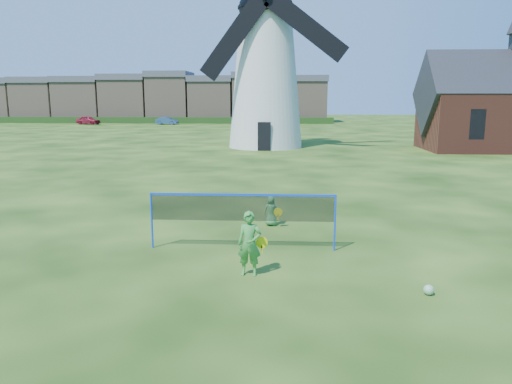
{
  "coord_description": "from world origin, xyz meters",
  "views": [
    {
      "loc": [
        0.92,
        -12.97,
        4.09
      ],
      "look_at": [
        0.2,
        0.5,
        1.5
      ],
      "focal_mm": 34.53,
      "sensor_mm": 36.0,
      "label": 1
    }
  ],
  "objects": [
    {
      "name": "hedge",
      "position": [
        -22.0,
        66.0,
        0.5
      ],
      "size": [
        62.0,
        0.8,
        1.0
      ],
      "primitive_type": "cube",
      "color": "#193814",
      "rests_on": "ground"
    },
    {
      "name": "play_ball",
      "position": [
        4.03,
        -3.01,
        0.11
      ],
      "size": [
        0.22,
        0.22,
        0.22
      ],
      "primitive_type": "sphere",
      "color": "green",
      "rests_on": "ground"
    },
    {
      "name": "car_left",
      "position": [
        -29.12,
        62.34,
        0.64
      ],
      "size": [
        4.05,
        2.45,
        1.29
      ],
      "primitive_type": "imported",
      "rotation": [
        0.0,
        0.0,
        1.31
      ],
      "color": "maroon",
      "rests_on": "ground"
    },
    {
      "name": "terraced_houses",
      "position": [
        -21.56,
        72.0,
        3.94
      ],
      "size": [
        60.43,
        8.4,
        8.4
      ],
      "color": "#9E8269",
      "rests_on": "ground"
    },
    {
      "name": "ground",
      "position": [
        0.0,
        0.0,
        0.0
      ],
      "size": [
        220.0,
        220.0,
        0.0
      ],
      "primitive_type": "plane",
      "color": "black",
      "rests_on": "ground"
    },
    {
      "name": "windmill",
      "position": [
        -0.49,
        28.37,
        6.41
      ],
      "size": [
        12.86,
        6.09,
        18.19
      ],
      "color": "white",
      "rests_on": "ground"
    },
    {
      "name": "badminton_net",
      "position": [
        -0.14,
        -0.02,
        1.14
      ],
      "size": [
        5.05,
        0.05,
        1.55
      ],
      "color": "blue",
      "rests_on": "ground"
    },
    {
      "name": "car_right",
      "position": [
        -16.87,
        62.67,
        0.57
      ],
      "size": [
        3.61,
        1.72,
        1.14
      ],
      "primitive_type": "imported",
      "rotation": [
        0.0,
        0.0,
        1.42
      ],
      "color": "navy",
      "rests_on": "ground"
    },
    {
      "name": "player_girl",
      "position": [
        0.18,
        -2.02,
        0.76
      ],
      "size": [
        0.71,
        0.4,
        1.52
      ],
      "rotation": [
        0.0,
        0.0,
        -0.07
      ],
      "color": "green",
      "rests_on": "ground"
    },
    {
      "name": "player_boy",
      "position": [
        0.59,
        2.55,
        0.49
      ],
      "size": [
        0.62,
        0.42,
        0.98
      ],
      "rotation": [
        0.0,
        0.0,
        3.01
      ],
      "color": "#47944A",
      "rests_on": "ground"
    }
  ]
}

